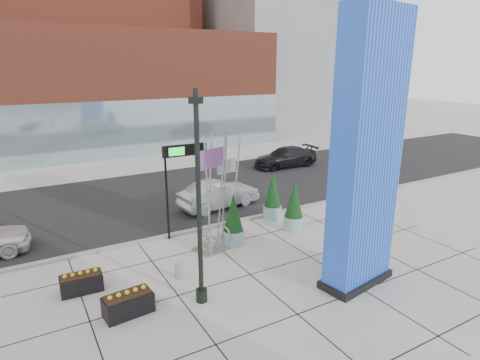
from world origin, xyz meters
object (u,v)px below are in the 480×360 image
lamp_post (199,221)px  overhead_street_sign (181,158)px  concrete_bollard (179,270)px  public_art_sculpture (218,218)px  car_silver_mid (219,195)px  blue_pylon (366,161)px

lamp_post → overhead_street_sign: lamp_post is taller
concrete_bollard → overhead_street_sign: (1.69, 3.64, 3.49)m
public_art_sculpture → overhead_street_sign: (-0.90, 1.92, 2.45)m
concrete_bollard → car_silver_mid: bearing=52.0°
overhead_street_sign → concrete_bollard: bearing=-112.9°
public_art_sculpture → overhead_street_sign: size_ratio=1.16×
lamp_post → public_art_sculpture: (2.49, 3.60, -1.61)m
blue_pylon → lamp_post: (-5.57, 1.73, -1.75)m
lamp_post → car_silver_mid: size_ratio=1.53×
overhead_street_sign → car_silver_mid: 5.18m
blue_pylon → car_silver_mid: blue_pylon is taller
car_silver_mid → lamp_post: bearing=141.4°
blue_pylon → car_silver_mid: size_ratio=2.06×
public_art_sculpture → overhead_street_sign: 3.24m
blue_pylon → lamp_post: size_ratio=1.35×
overhead_street_sign → public_art_sculpture: bearing=-62.9°
lamp_post → concrete_bollard: lamp_post is taller
public_art_sculpture → blue_pylon: bearing=-73.9°
lamp_post → car_silver_mid: (4.84, 8.19, -2.18)m
blue_pylon → car_silver_mid: (-0.73, 9.91, -3.92)m
public_art_sculpture → overhead_street_sign: public_art_sculpture is taller
overhead_street_sign → car_silver_mid: bearing=41.4°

